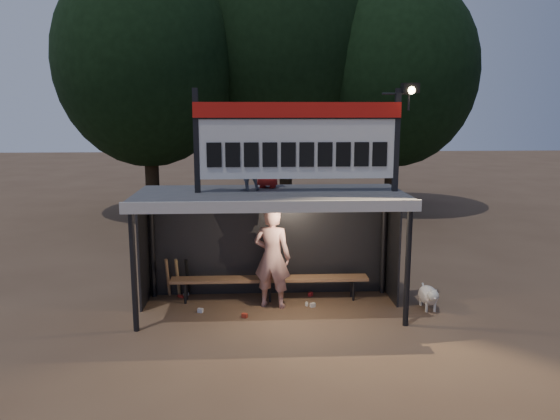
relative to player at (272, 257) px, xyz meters
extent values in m
plane|color=brown|center=(-0.04, -0.19, -1.00)|extent=(80.00, 80.00, 0.00)
imported|color=silver|center=(0.00, 0.00, 0.00)|extent=(0.84, 0.68, 2.01)
imported|color=slate|center=(-0.47, 0.04, 1.80)|extent=(0.57, 0.51, 0.97)
imported|color=#AB1F1A|center=(-0.07, 0.37, 1.88)|extent=(0.62, 0.49, 1.12)
cube|color=#3D3D40|center=(-0.04, -0.19, 1.26)|extent=(5.00, 2.00, 0.12)
cube|color=beige|center=(-0.04, -1.21, 1.22)|extent=(5.10, 0.06, 0.20)
cylinder|color=black|center=(-2.44, -1.09, 0.10)|extent=(0.10, 0.10, 2.20)
cylinder|color=black|center=(2.36, -1.09, 0.10)|extent=(0.10, 0.10, 2.20)
cylinder|color=black|center=(-2.44, 0.71, 0.10)|extent=(0.10, 0.10, 2.20)
cylinder|color=black|center=(2.36, 0.71, 0.10)|extent=(0.10, 0.10, 2.20)
cube|color=black|center=(-0.04, 0.81, 0.10)|extent=(5.00, 0.04, 2.20)
cube|color=black|center=(-2.54, 0.31, 0.10)|extent=(0.04, 1.00, 2.20)
cube|color=black|center=(2.46, 0.31, 0.10)|extent=(0.04, 1.00, 2.20)
cylinder|color=black|center=(-0.04, 0.81, 1.15)|extent=(5.00, 0.06, 0.06)
cube|color=black|center=(-1.39, -0.19, 2.27)|extent=(0.10, 0.10, 1.90)
cube|color=black|center=(2.31, -0.19, 2.27)|extent=(0.10, 0.10, 1.90)
cube|color=silver|center=(0.46, -0.19, 2.27)|extent=(3.80, 0.08, 1.40)
cube|color=red|center=(0.46, -0.24, 2.83)|extent=(3.80, 0.04, 0.28)
cube|color=black|center=(0.46, -0.25, 2.68)|extent=(3.80, 0.02, 0.03)
cube|color=black|center=(-1.07, -0.24, 2.02)|extent=(0.27, 0.03, 0.45)
cube|color=black|center=(-0.73, -0.24, 2.02)|extent=(0.27, 0.03, 0.45)
cube|color=black|center=(-0.39, -0.24, 2.02)|extent=(0.27, 0.03, 0.45)
cube|color=black|center=(-0.05, -0.24, 2.02)|extent=(0.27, 0.03, 0.45)
cube|color=black|center=(0.29, -0.24, 2.02)|extent=(0.27, 0.03, 0.45)
cube|color=black|center=(0.63, -0.24, 2.02)|extent=(0.27, 0.03, 0.45)
cube|color=black|center=(0.97, -0.24, 2.02)|extent=(0.27, 0.03, 0.45)
cube|color=black|center=(1.31, -0.24, 2.02)|extent=(0.27, 0.03, 0.45)
cube|color=black|center=(1.65, -0.24, 2.02)|extent=(0.27, 0.03, 0.45)
cube|color=black|center=(1.99, -0.24, 2.02)|extent=(0.27, 0.03, 0.45)
cylinder|color=black|center=(2.26, -0.19, 3.12)|extent=(0.50, 0.04, 0.04)
cylinder|color=black|center=(2.51, -0.19, 2.97)|extent=(0.04, 0.04, 0.30)
cube|color=black|center=(2.51, -0.24, 3.22)|extent=(0.30, 0.22, 0.18)
sphere|color=#FFD88C|center=(2.51, -0.33, 3.18)|extent=(0.14, 0.14, 0.14)
cube|color=#926745|center=(-0.04, 0.36, -0.55)|extent=(4.00, 0.35, 0.06)
cylinder|color=black|center=(-1.74, 0.24, -0.78)|extent=(0.05, 0.05, 0.45)
cylinder|color=black|center=(-1.74, 0.48, -0.78)|extent=(0.05, 0.05, 0.45)
cylinder|color=black|center=(-0.04, 0.24, -0.78)|extent=(0.05, 0.05, 0.45)
cylinder|color=black|center=(-0.04, 0.48, -0.78)|extent=(0.05, 0.05, 0.45)
cylinder|color=black|center=(1.66, 0.24, -0.78)|extent=(0.05, 0.05, 0.45)
cylinder|color=black|center=(1.66, 0.48, -0.78)|extent=(0.05, 0.05, 0.45)
cylinder|color=black|center=(-4.04, 9.81, 0.87)|extent=(0.50, 0.50, 3.74)
ellipsoid|color=black|center=(-4.04, 9.81, 4.52)|extent=(6.46, 6.46, 7.48)
cylinder|color=black|center=(0.96, 11.31, 1.09)|extent=(0.50, 0.50, 4.18)
ellipsoid|color=black|center=(0.96, 11.31, 5.17)|extent=(7.22, 7.22, 8.36)
cylinder|color=black|center=(4.96, 10.31, 0.76)|extent=(0.50, 0.50, 3.52)
ellipsoid|color=black|center=(4.96, 10.31, 4.20)|extent=(6.08, 6.08, 7.04)
ellipsoid|color=beige|center=(3.03, -0.28, -0.73)|extent=(0.36, 0.58, 0.36)
sphere|color=silver|center=(3.03, -0.56, -0.64)|extent=(0.22, 0.22, 0.22)
cone|color=beige|center=(3.03, -0.66, -0.66)|extent=(0.10, 0.10, 0.10)
cone|color=silver|center=(2.98, -0.58, -0.54)|extent=(0.06, 0.06, 0.07)
cone|color=beige|center=(3.08, -0.58, -0.54)|extent=(0.06, 0.06, 0.07)
cylinder|color=beige|center=(2.95, -0.46, -0.91)|extent=(0.05, 0.05, 0.18)
cylinder|color=silver|center=(3.11, -0.46, -0.91)|extent=(0.05, 0.05, 0.18)
cylinder|color=#F0E7CF|center=(2.95, -0.10, -0.91)|extent=(0.05, 0.05, 0.18)
cylinder|color=silver|center=(3.11, -0.10, -0.91)|extent=(0.05, 0.05, 0.18)
cylinder|color=silver|center=(3.03, 0.02, -0.66)|extent=(0.04, 0.16, 0.14)
cylinder|color=#926844|center=(-2.13, 0.63, -0.57)|extent=(0.09, 0.27, 0.84)
cylinder|color=#9D7849|center=(-1.93, 0.63, -0.57)|extent=(0.09, 0.30, 0.83)
cylinder|color=black|center=(-1.73, 0.63, -0.57)|extent=(0.08, 0.33, 0.83)
cube|color=#B4321E|center=(-0.54, -0.57, -0.96)|extent=(0.12, 0.11, 0.08)
cylinder|color=#B6B6BB|center=(-1.78, 0.69, -0.97)|extent=(0.14, 0.10, 0.07)
cube|color=silver|center=(0.79, -0.08, -0.96)|extent=(0.12, 0.11, 0.08)
cylinder|color=#B3241E|center=(-1.88, 0.57, -0.97)|extent=(0.13, 0.13, 0.07)
cube|color=silver|center=(-1.39, -0.26, -0.96)|extent=(0.12, 0.10, 0.08)
cylinder|color=beige|center=(0.68, -0.01, -0.97)|extent=(0.08, 0.13, 0.07)
cube|color=red|center=(0.82, 0.56, -0.96)|extent=(0.12, 0.12, 0.08)
camera|label=1|loc=(-0.37, -10.26, 2.84)|focal=35.00mm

